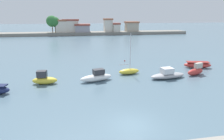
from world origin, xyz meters
TOP-DOWN VIEW (x-y plane):
  - ground_plane at (0.00, 0.00)m, footprint 400.00×400.00m
  - moored_boat_1 at (-9.02, 11.80)m, footprint 3.40×1.60m
  - moored_boat_2 at (-1.96, 11.79)m, footprint 4.81×2.46m
  - moored_boat_3 at (3.36, 14.25)m, footprint 3.42×1.56m
  - moored_boat_4 at (8.43, 11.30)m, footprint 5.66×2.55m
  - moored_boat_5 at (13.45, 12.11)m, footprint 3.44×2.08m
  - moored_boat_6 at (16.19, 15.93)m, footprint 4.86×2.57m
  - mooring_buoy_3 at (4.70, 22.81)m, footprint 0.24×0.24m
  - distant_shoreline at (-0.56, 77.46)m, footprint 94.23×8.01m

SIDE VIEW (x-z plane):
  - ground_plane at x=0.00m, z-range 0.00..0.00m
  - mooring_buoy_3 at x=4.70m, z-range 0.00..0.24m
  - moored_boat_3 at x=3.36m, z-range -2.70..3.69m
  - moored_boat_6 at x=16.19m, z-range -0.02..1.07m
  - moored_boat_4 at x=8.43m, z-range -0.25..1.34m
  - moored_boat_2 at x=-1.96m, z-range -0.23..1.48m
  - moored_boat_1 at x=-9.02m, z-range -0.26..1.59m
  - moored_boat_5 at x=13.45m, z-range -0.25..1.60m
  - distant_shoreline at x=-0.56m, z-range -1.94..6.73m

